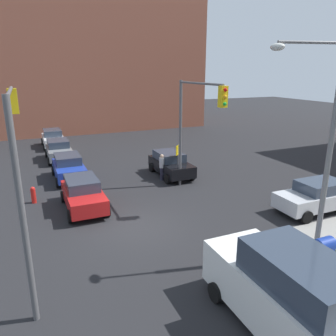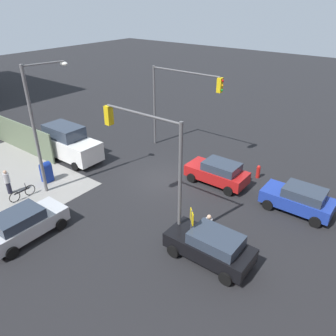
{
  "view_description": "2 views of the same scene",
  "coord_description": "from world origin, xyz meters",
  "px_view_note": "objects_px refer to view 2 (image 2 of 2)",
  "views": [
    {
      "loc": [
        13.36,
        -4.14,
        7.04
      ],
      "look_at": [
        -1.36,
        2.3,
        2.23
      ],
      "focal_mm": 35.0,
      "sensor_mm": 36.0,
      "label": 1
    },
    {
      "loc": [
        -12.13,
        15.41,
        11.3
      ],
      "look_at": [
        -1.43,
        1.42,
        1.97
      ],
      "focal_mm": 35.0,
      "sensor_mm": 36.0,
      "label": 2
    }
  ],
  "objects_px": {
    "pedestrian_waiting": "(208,229)",
    "fire_hydrant": "(258,171)",
    "sedan_silver": "(24,223)",
    "sedan_black": "(211,246)",
    "hatchback_blue": "(299,199)",
    "traffic_signal_nw_corner": "(150,151)",
    "pedestrian_crossing": "(7,182)",
    "mailbox_blue": "(46,171)",
    "traffic_signal_se_corner": "(179,94)",
    "van_white_delivery": "(68,143)",
    "bicycle_leaning_on_fence": "(23,193)",
    "street_lamp_corner": "(39,121)",
    "sedan_red": "(218,172)"
  },
  "relations": [
    {
      "from": "traffic_signal_nw_corner",
      "to": "mailbox_blue",
      "type": "height_order",
      "value": "traffic_signal_nw_corner"
    },
    {
      "from": "fire_hydrant",
      "to": "pedestrian_crossing",
      "type": "height_order",
      "value": "pedestrian_crossing"
    },
    {
      "from": "traffic_signal_se_corner",
      "to": "van_white_delivery",
      "type": "height_order",
      "value": "traffic_signal_se_corner"
    },
    {
      "from": "sedan_silver",
      "to": "hatchback_blue",
      "type": "height_order",
      "value": "same"
    },
    {
      "from": "pedestrian_waiting",
      "to": "van_white_delivery",
      "type": "bearing_deg",
      "value": 54.98
    },
    {
      "from": "traffic_signal_nw_corner",
      "to": "traffic_signal_se_corner",
      "type": "height_order",
      "value": "same"
    },
    {
      "from": "fire_hydrant",
      "to": "pedestrian_waiting",
      "type": "distance_m",
      "value": 8.05
    },
    {
      "from": "sedan_black",
      "to": "van_white_delivery",
      "type": "height_order",
      "value": "van_white_delivery"
    },
    {
      "from": "sedan_black",
      "to": "fire_hydrant",
      "type": "bearing_deg",
      "value": -80.52
    },
    {
      "from": "traffic_signal_nw_corner",
      "to": "street_lamp_corner",
      "type": "bearing_deg",
      "value": 6.9
    },
    {
      "from": "traffic_signal_se_corner",
      "to": "street_lamp_corner",
      "type": "height_order",
      "value": "street_lamp_corner"
    },
    {
      "from": "traffic_signal_se_corner",
      "to": "traffic_signal_nw_corner",
      "type": "bearing_deg",
      "value": 117.85
    },
    {
      "from": "bicycle_leaning_on_fence",
      "to": "traffic_signal_nw_corner",
      "type": "bearing_deg",
      "value": -161.91
    },
    {
      "from": "pedestrian_waiting",
      "to": "sedan_silver",
      "type": "bearing_deg",
      "value": 97.51
    },
    {
      "from": "mailbox_blue",
      "to": "sedan_silver",
      "type": "xyz_separation_m",
      "value": [
        -4.16,
        4.13,
        0.08
      ]
    },
    {
      "from": "traffic_signal_se_corner",
      "to": "sedan_red",
      "type": "xyz_separation_m",
      "value": [
        -5.25,
        2.7,
        -3.83
      ]
    },
    {
      "from": "mailbox_blue",
      "to": "traffic_signal_se_corner",
      "type": "bearing_deg",
      "value": -113.34
    },
    {
      "from": "pedestrian_waiting",
      "to": "fire_hydrant",
      "type": "bearing_deg",
      "value": -20.99
    },
    {
      "from": "sedan_silver",
      "to": "pedestrian_crossing",
      "type": "bearing_deg",
      "value": -19.97
    },
    {
      "from": "pedestrian_waiting",
      "to": "mailbox_blue",
      "type": "bearing_deg",
      "value": 69.01
    },
    {
      "from": "mailbox_blue",
      "to": "pedestrian_waiting",
      "type": "relative_size",
      "value": 0.81
    },
    {
      "from": "fire_hydrant",
      "to": "hatchback_blue",
      "type": "distance_m",
      "value": 4.23
    },
    {
      "from": "traffic_signal_nw_corner",
      "to": "traffic_signal_se_corner",
      "type": "relative_size",
      "value": 1.0
    },
    {
      "from": "traffic_signal_nw_corner",
      "to": "van_white_delivery",
      "type": "height_order",
      "value": "traffic_signal_nw_corner"
    },
    {
      "from": "street_lamp_corner",
      "to": "sedan_red",
      "type": "xyz_separation_m",
      "value": [
        -8.26,
        -7.24,
        -3.86
      ]
    },
    {
      "from": "sedan_silver",
      "to": "pedestrian_waiting",
      "type": "xyz_separation_m",
      "value": [
        -7.84,
        -5.33,
        0.08
      ]
    },
    {
      "from": "sedan_black",
      "to": "pedestrian_waiting",
      "type": "distance_m",
      "value": 1.16
    },
    {
      "from": "van_white_delivery",
      "to": "hatchback_blue",
      "type": "bearing_deg",
      "value": -167.46
    },
    {
      "from": "hatchback_blue",
      "to": "bicycle_leaning_on_fence",
      "type": "relative_size",
      "value": 2.27
    },
    {
      "from": "street_lamp_corner",
      "to": "hatchback_blue",
      "type": "bearing_deg",
      "value": -151.84
    },
    {
      "from": "sedan_black",
      "to": "pedestrian_crossing",
      "type": "xyz_separation_m",
      "value": [
        13.29,
        2.67,
        0.02
      ]
    },
    {
      "from": "traffic_signal_nw_corner",
      "to": "pedestrian_waiting",
      "type": "height_order",
      "value": "traffic_signal_nw_corner"
    },
    {
      "from": "van_white_delivery",
      "to": "pedestrian_waiting",
      "type": "xyz_separation_m",
      "value": [
        -13.68,
        2.0,
        -0.36
      ]
    },
    {
      "from": "traffic_signal_se_corner",
      "to": "sedan_silver",
      "type": "xyz_separation_m",
      "value": [
        -0.06,
        13.63,
        -3.83
      ]
    },
    {
      "from": "fire_hydrant",
      "to": "pedestrian_crossing",
      "type": "bearing_deg",
      "value": 44.51
    },
    {
      "from": "street_lamp_corner",
      "to": "mailbox_blue",
      "type": "bearing_deg",
      "value": -22.1
    },
    {
      "from": "traffic_signal_nw_corner",
      "to": "pedestrian_crossing",
      "type": "height_order",
      "value": "traffic_signal_nw_corner"
    },
    {
      "from": "sedan_black",
      "to": "traffic_signal_se_corner",
      "type": "bearing_deg",
      "value": -47.05
    },
    {
      "from": "traffic_signal_nw_corner",
      "to": "van_white_delivery",
      "type": "xyz_separation_m",
      "value": [
        10.54,
        -2.7,
        -3.31
      ]
    },
    {
      "from": "sedan_silver",
      "to": "pedestrian_crossing",
      "type": "xyz_separation_m",
      "value": [
        4.76,
        -1.73,
        0.02
      ]
    },
    {
      "from": "traffic_signal_se_corner",
      "to": "sedan_black",
      "type": "distance_m",
      "value": 13.18
    },
    {
      "from": "sedan_red",
      "to": "pedestrian_waiting",
      "type": "relative_size",
      "value": 2.32
    },
    {
      "from": "sedan_black",
      "to": "hatchback_blue",
      "type": "relative_size",
      "value": 1.05
    },
    {
      "from": "fire_hydrant",
      "to": "sedan_black",
      "type": "distance_m",
      "value": 9.06
    },
    {
      "from": "fire_hydrant",
      "to": "bicycle_leaning_on_fence",
      "type": "distance_m",
      "value": 15.56
    },
    {
      "from": "fire_hydrant",
      "to": "sedan_red",
      "type": "height_order",
      "value": "sedan_red"
    },
    {
      "from": "traffic_signal_nw_corner",
      "to": "sedan_silver",
      "type": "height_order",
      "value": "traffic_signal_nw_corner"
    },
    {
      "from": "fire_hydrant",
      "to": "van_white_delivery",
      "type": "xyz_separation_m",
      "value": [
        12.88,
        6.0,
        0.79
      ]
    },
    {
      "from": "traffic_signal_nw_corner",
      "to": "traffic_signal_se_corner",
      "type": "xyz_separation_m",
      "value": [
        4.76,
        -9.0,
        0.08
      ]
    },
    {
      "from": "traffic_signal_se_corner",
      "to": "pedestrian_waiting",
      "type": "bearing_deg",
      "value": 133.59
    }
  ]
}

